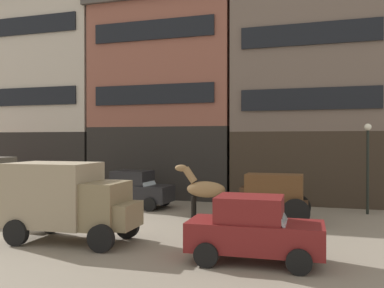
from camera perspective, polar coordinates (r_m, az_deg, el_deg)
ground_plane at (r=17.28m, az=-13.35°, el=-10.75°), size 120.00×120.00×0.00m
building_far_left at (r=30.82m, az=-16.55°, el=6.65°), size 7.35×6.90×13.21m
building_center_left at (r=27.14m, az=-2.64°, el=6.07°), size 9.05×6.90×11.87m
building_center_right at (r=25.89m, az=15.73°, el=12.43°), size 8.65×6.90×17.33m
cargo_wagon at (r=17.81m, az=10.80°, el=-6.66°), size 2.94×1.57×1.98m
draft_horse at (r=18.38m, az=1.58°, el=-6.04°), size 2.35×0.64×2.30m
delivery_truck_far at (r=14.79m, az=-16.19°, el=-7.09°), size 4.41×2.26×2.62m
sedan_dark at (r=12.10m, az=8.31°, el=-11.26°), size 3.76×1.98×1.83m
sedan_light at (r=21.52m, az=-7.73°, el=-6.02°), size 3.76×1.99×1.83m
pedestrian_officer at (r=23.77m, az=-12.19°, el=-5.23°), size 0.50×0.50×1.79m
streetlamp_curbside at (r=20.82m, az=22.53°, el=-1.43°), size 0.32×0.32×4.12m
fire_hydrant_curbside at (r=26.07m, az=-19.44°, el=-5.96°), size 0.24×0.24×0.83m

